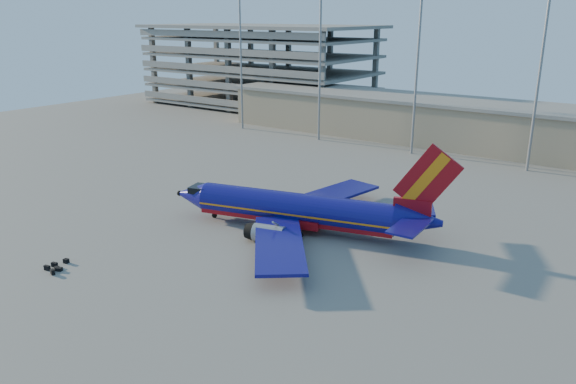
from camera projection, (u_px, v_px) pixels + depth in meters
The scene contains 6 objects.
ground at pixel (284, 238), 63.37m from camera, with size 220.00×220.00×0.00m, color slate.
terminal_building at pixel (518, 129), 101.32m from camera, with size 122.00×16.00×8.50m.
parking_garage at pixel (261, 62), 151.63m from camera, with size 62.00×32.00×21.40m.
light_mast_row at pixel (476, 56), 90.83m from camera, with size 101.60×1.60×28.65m.
aircraft_main at pixel (302, 210), 64.83m from camera, with size 33.42×31.73×11.53m.
luggage_pile at pixel (56, 267), 55.48m from camera, with size 2.09×2.80×0.51m.
Camera 1 is at (34.81, -47.44, 24.08)m, focal length 35.00 mm.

